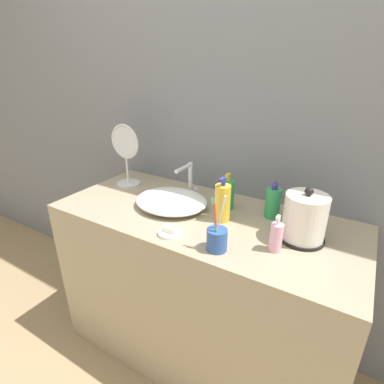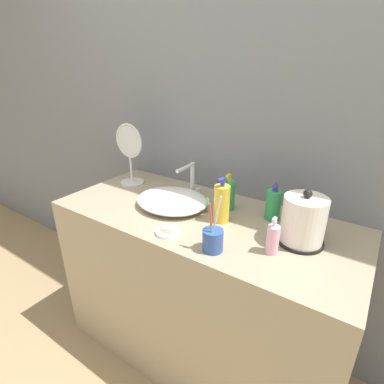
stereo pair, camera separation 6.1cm
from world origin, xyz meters
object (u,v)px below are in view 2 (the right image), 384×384
faucet (191,178)px  shampoo_bottle (222,203)px  mouthwash_bottle (229,195)px  lotion_bottle (273,239)px  hand_cream_bottle (273,204)px  vanity_mirror (130,152)px  toothbrush_cup (213,239)px  electric_kettle (303,222)px

faucet → shampoo_bottle: size_ratio=0.86×
mouthwash_bottle → lotion_bottle: bearing=-37.8°
lotion_bottle → mouthwash_bottle: size_ratio=0.84×
lotion_bottle → hand_cream_bottle: (-0.09, 0.24, 0.01)m
lotion_bottle → vanity_mirror: size_ratio=0.43×
mouthwash_bottle → hand_cream_bottle: 0.20m
toothbrush_cup → mouthwash_bottle: size_ratio=1.27×
faucet → lotion_bottle: size_ratio=1.18×
toothbrush_cup → hand_cream_bottle: 0.36m
lotion_bottle → shampoo_bottle: size_ratio=0.73×
hand_cream_bottle → vanity_mirror: size_ratio=0.52×
electric_kettle → lotion_bottle: size_ratio=1.51×
toothbrush_cup → lotion_bottle: size_ratio=1.51×
mouthwash_bottle → electric_kettle: bearing=-16.0°
faucet → mouthwash_bottle: size_ratio=0.99×
electric_kettle → toothbrush_cup: (-0.25, -0.23, -0.04)m
faucet → mouthwash_bottle: (0.23, -0.03, -0.03)m
electric_kettle → toothbrush_cup: same height
electric_kettle → toothbrush_cup: size_ratio=1.00×
toothbrush_cup → hand_cream_bottle: bearing=75.0°
electric_kettle → lotion_bottle: 0.14m
faucet → electric_kettle: (0.58, -0.13, -0.01)m
mouthwash_bottle → vanity_mirror: 0.61m
toothbrush_cup → faucet: bearing=133.1°
lotion_bottle → shampoo_bottle: shampoo_bottle is taller
electric_kettle → toothbrush_cup: 0.34m
shampoo_bottle → vanity_mirror: 0.64m
shampoo_bottle → faucet: bearing=149.5°
hand_cream_bottle → faucet: bearing=178.4°
toothbrush_cup → shampoo_bottle: 0.23m
mouthwash_bottle → shampoo_bottle: bearing=-76.1°
toothbrush_cup → lotion_bottle: toothbrush_cup is taller
toothbrush_cup → mouthwash_bottle: bearing=108.5°
faucet → mouthwash_bottle: 0.23m
electric_kettle → mouthwash_bottle: (-0.36, 0.10, -0.02)m
electric_kettle → mouthwash_bottle: size_ratio=1.27×
electric_kettle → vanity_mirror: 0.96m
faucet → lotion_bottle: faucet is taller
electric_kettle → shampoo_bottle: (-0.33, -0.02, -0.00)m
faucet → hand_cream_bottle: size_ratio=0.97×
faucet → shampoo_bottle: (0.26, -0.15, -0.01)m
hand_cream_bottle → toothbrush_cup: bearing=-105.0°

